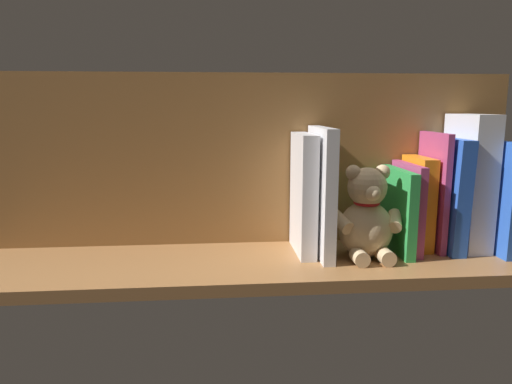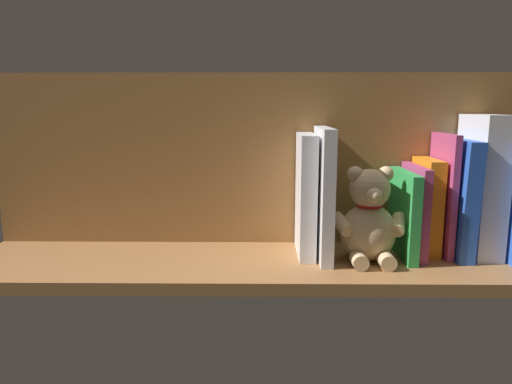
{
  "view_description": "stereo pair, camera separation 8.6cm",
  "coord_description": "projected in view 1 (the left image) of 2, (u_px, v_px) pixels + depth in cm",
  "views": [
    {
      "loc": [
        7.59,
        84.28,
        28.02
      ],
      "look_at": [
        0.0,
        0.0,
        12.5
      ],
      "focal_mm": 33.17,
      "sensor_mm": 36.0,
      "label": 1
    },
    {
      "loc": [
        -0.99,
        84.61,
        28.02
      ],
      "look_at": [
        0.0,
        0.0,
        12.5
      ],
      "focal_mm": 33.17,
      "sensor_mm": 36.0,
      "label": 2
    }
  ],
  "objects": [
    {
      "name": "ground_plane",
      "position": [
        256.0,
        263.0,
        0.88
      ],
      "size": [
        106.13,
        26.28,
        2.2
      ],
      "primitive_type": "cube",
      "color": "#9E6B3D"
    },
    {
      "name": "dictionary_thick_white",
      "position": [
        468.0,
        182.0,
        0.93
      ],
      "size": [
        4.99,
        12.82,
        26.39
      ],
      "primitive_type": "cube",
      "color": "silver",
      "rests_on": "ground_plane"
    },
    {
      "name": "shelf_back_panel",
      "position": [
        251.0,
        160.0,
        0.96
      ],
      "size": [
        106.13,
        1.5,
        34.36
      ],
      "primitive_type": "cube",
      "color": "olive",
      "rests_on": "ground_plane"
    },
    {
      "name": "teddy_bear",
      "position": [
        366.0,
        217.0,
        0.87
      ],
      "size": [
        14.13,
        10.97,
        17.4
      ],
      "rotation": [
        0.0,
        0.0,
        0.0
      ],
      "color": "#D1B284",
      "rests_on": "ground_plane"
    },
    {
      "name": "book_3",
      "position": [
        417.0,
        202.0,
        0.94
      ],
      "size": [
        3.0,
        10.86,
        18.11
      ],
      "primitive_type": "cube",
      "rotation": [
        0.0,
        0.0,
        0.0
      ],
      "color": "orange",
      "rests_on": "ground_plane"
    },
    {
      "name": "book_7",
      "position": [
        303.0,
        194.0,
        0.9
      ],
      "size": [
        2.96,
        13.41,
        22.87
      ],
      "primitive_type": "cube",
      "color": "silver",
      "rests_on": "ground_plane"
    },
    {
      "name": "book_6",
      "position": [
        321.0,
        192.0,
        0.89
      ],
      "size": [
        2.2,
        16.18,
        24.11
      ],
      "primitive_type": "cube",
      "color": "silver",
      "rests_on": "ground_plane"
    },
    {
      "name": "book_5",
      "position": [
        397.0,
        210.0,
        0.91
      ],
      "size": [
        1.84,
        15.26,
        16.07
      ],
      "primitive_type": "cube",
      "color": "green",
      "rests_on": "ground_plane"
    },
    {
      "name": "book_1",
      "position": [
        447.0,
        194.0,
        0.92
      ],
      "size": [
        3.36,
        13.88,
        21.9
      ],
      "primitive_type": "cube",
      "rotation": [
        0.0,
        -0.02,
        0.0
      ],
      "color": "blue",
      "rests_on": "ground_plane"
    },
    {
      "name": "book_0",
      "position": [
        490.0,
        195.0,
        0.92
      ],
      "size": [
        1.32,
        16.17,
        21.56
      ],
      "primitive_type": "cube",
      "color": "blue",
      "rests_on": "ground_plane"
    },
    {
      "name": "book_4",
      "position": [
        407.0,
        207.0,
        0.92
      ],
      "size": [
        1.53,
        13.93,
        17.05
      ],
      "primitive_type": "cube",
      "color": "#B23F72",
      "rests_on": "ground_plane"
    },
    {
      "name": "book_2",
      "position": [
        433.0,
        191.0,
        0.93
      ],
      "size": [
        1.21,
        12.26,
        22.9
      ],
      "primitive_type": "cube",
      "color": "#B23F72",
      "rests_on": "ground_plane"
    }
  ]
}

